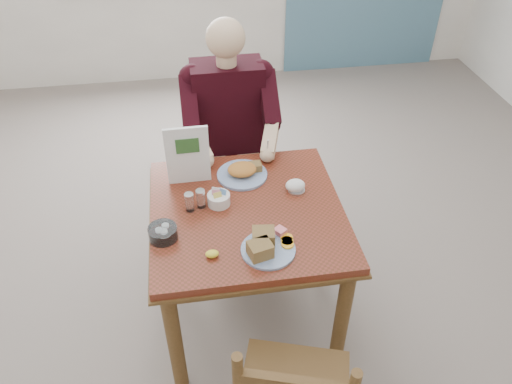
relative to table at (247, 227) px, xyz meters
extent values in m
plane|color=slate|center=(0.00, 0.00, -0.64)|extent=(6.00, 6.00, 0.00)
ellipsoid|color=yellow|center=(-0.19, -0.28, 0.13)|extent=(0.06, 0.05, 0.03)
ellipsoid|color=white|center=(0.25, 0.10, 0.14)|extent=(0.11, 0.10, 0.06)
cylinder|color=silver|center=(0.26, 0.10, 0.12)|extent=(0.11, 0.11, 0.01)
cube|color=maroon|center=(0.00, 0.00, 0.09)|extent=(0.90, 0.90, 0.04)
cube|color=brown|center=(0.00, 0.00, 0.06)|extent=(0.92, 0.92, 0.01)
cylinder|color=brown|center=(-0.39, -0.39, -0.28)|extent=(0.07, 0.07, 0.71)
cylinder|color=brown|center=(0.39, -0.39, -0.28)|extent=(0.07, 0.07, 0.71)
cylinder|color=brown|center=(-0.39, 0.39, -0.28)|extent=(0.07, 0.07, 0.71)
cylinder|color=brown|center=(0.39, 0.39, -0.28)|extent=(0.07, 0.07, 0.71)
cube|color=brown|center=(0.00, -0.39, 0.02)|extent=(0.80, 0.03, 0.08)
cube|color=brown|center=(0.00, 0.39, 0.02)|extent=(0.80, 0.03, 0.08)
cube|color=brown|center=(-0.39, 0.00, 0.02)|extent=(0.03, 0.80, 0.08)
cube|color=brown|center=(0.39, 0.00, 0.02)|extent=(0.03, 0.80, 0.08)
cylinder|color=brown|center=(-0.18, 0.57, -0.41)|extent=(0.04, 0.04, 0.45)
cylinder|color=brown|center=(0.18, 0.57, -0.41)|extent=(0.04, 0.04, 0.45)
cylinder|color=brown|center=(-0.18, 0.93, -0.41)|extent=(0.04, 0.04, 0.45)
cylinder|color=brown|center=(0.18, 0.93, -0.41)|extent=(0.04, 0.04, 0.45)
cube|color=brown|center=(0.00, 0.75, -0.17)|extent=(0.42, 0.42, 0.03)
cylinder|color=brown|center=(-0.18, 0.93, 0.06)|extent=(0.04, 0.04, 0.50)
cylinder|color=brown|center=(0.18, 0.93, 0.06)|extent=(0.04, 0.04, 0.50)
cube|color=brown|center=(0.00, 0.93, 0.16)|extent=(0.38, 0.03, 0.14)
cylinder|color=brown|center=(-0.05, -0.56, -0.41)|extent=(0.05, 0.05, 0.45)
cube|color=gray|center=(-0.10, 0.63, -0.10)|extent=(0.13, 0.38, 0.12)
cube|color=gray|center=(0.10, 0.63, -0.10)|extent=(0.13, 0.38, 0.12)
cube|color=gray|center=(-0.10, 0.45, -0.40)|extent=(0.10, 0.10, 0.48)
cube|color=gray|center=(0.10, 0.45, -0.40)|extent=(0.10, 0.10, 0.48)
cube|color=black|center=(0.00, 0.78, 0.20)|extent=(0.40, 0.22, 0.58)
sphere|color=black|center=(-0.19, 0.78, 0.42)|extent=(0.15, 0.15, 0.15)
sphere|color=black|center=(0.19, 0.78, 0.42)|extent=(0.15, 0.15, 0.15)
cylinder|color=#D7B088|center=(0.00, 0.76, 0.51)|extent=(0.11, 0.11, 0.08)
sphere|color=#D7B088|center=(0.00, 0.76, 0.64)|extent=(0.21, 0.21, 0.21)
cube|color=black|center=(-0.22, 0.67, 0.32)|extent=(0.09, 0.29, 0.27)
cube|color=black|center=(0.22, 0.67, 0.32)|extent=(0.09, 0.29, 0.27)
sphere|color=black|center=(-0.22, 0.55, 0.22)|extent=(0.09, 0.09, 0.09)
sphere|color=black|center=(0.22, 0.55, 0.22)|extent=(0.09, 0.09, 0.09)
cube|color=#D7B088|center=(-0.19, 0.46, 0.19)|extent=(0.14, 0.23, 0.14)
cube|color=#D7B088|center=(0.19, 0.46, 0.19)|extent=(0.14, 0.23, 0.14)
sphere|color=#D7B088|center=(-0.16, 0.37, 0.15)|extent=(0.08, 0.08, 0.08)
sphere|color=#D7B088|center=(0.16, 0.37, 0.15)|extent=(0.08, 0.08, 0.08)
cylinder|color=silver|center=(0.16, 0.37, 0.20)|extent=(0.01, 0.05, 0.12)
cylinder|color=white|center=(0.05, -0.28, 0.12)|extent=(0.26, 0.26, 0.01)
cube|color=#A7884A|center=(0.01, -0.31, 0.16)|extent=(0.11, 0.10, 0.07)
cube|color=#A7884A|center=(0.04, -0.24, 0.16)|extent=(0.11, 0.09, 0.07)
cylinder|color=#FFA71A|center=(0.14, -0.27, 0.13)|extent=(0.06, 0.06, 0.01)
cylinder|color=#FFA71A|center=(0.14, -0.25, 0.13)|extent=(0.07, 0.07, 0.01)
cylinder|color=#FFA71A|center=(0.14, -0.23, 0.13)|extent=(0.08, 0.08, 0.01)
cube|color=#F5747C|center=(0.12, -0.20, 0.14)|extent=(0.06, 0.06, 0.02)
cylinder|color=white|center=(0.01, 0.26, 0.12)|extent=(0.28, 0.28, 0.01)
ellipsoid|color=#CC8930|center=(0.01, 0.26, 0.15)|extent=(0.16, 0.14, 0.06)
cube|color=#A7884A|center=(0.07, 0.29, 0.14)|extent=(0.10, 0.06, 0.04)
cylinder|color=white|center=(-0.13, 0.06, 0.14)|extent=(0.14, 0.14, 0.06)
cube|color=pink|center=(-0.14, 0.06, 0.18)|extent=(0.04, 0.02, 0.03)
cube|color=#6699D8|center=(-0.11, 0.06, 0.18)|extent=(0.04, 0.03, 0.03)
cube|color=#EAD159|center=(-0.13, 0.04, 0.18)|extent=(0.04, 0.02, 0.03)
cube|color=white|center=(-0.14, 0.08, 0.18)|extent=(0.04, 0.03, 0.03)
cylinder|color=white|center=(-0.26, 0.04, 0.15)|extent=(0.05, 0.05, 0.08)
cylinder|color=silver|center=(-0.26, 0.04, 0.20)|extent=(0.05, 0.05, 0.02)
cylinder|color=white|center=(-0.21, 0.05, 0.15)|extent=(0.05, 0.05, 0.08)
cylinder|color=silver|center=(-0.21, 0.05, 0.20)|extent=(0.05, 0.05, 0.02)
cylinder|color=white|center=(-0.39, -0.13, 0.14)|extent=(0.16, 0.16, 0.06)
cylinder|color=white|center=(-0.41, -0.14, 0.16)|extent=(0.04, 0.04, 0.02)
cylinder|color=white|center=(-0.38, -0.11, 0.16)|extent=(0.04, 0.04, 0.02)
cylinder|color=white|center=(-0.38, -0.15, 0.16)|extent=(0.04, 0.04, 0.02)
cube|color=white|center=(-0.25, 0.26, 0.27)|extent=(0.21, 0.02, 0.31)
cube|color=#2D5926|center=(-0.25, 0.25, 0.33)|extent=(0.11, 0.01, 0.08)
camera|label=1|loc=(-0.23, -1.76, 1.65)|focal=35.00mm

